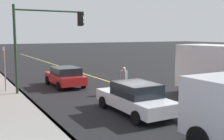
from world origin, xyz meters
TOP-DOWN VIEW (x-y plane):
  - ground at (0.00, 0.00)m, footprint 200.00×200.00m
  - curb_edge at (0.00, 6.92)m, footprint 80.00×0.16m
  - lane_stripe_center at (0.00, 0.00)m, footprint 80.00×0.16m
  - car_red at (3.74, 3.67)m, footprint 4.11×1.95m
  - car_white at (-4.38, 3.08)m, footprint 4.57×1.95m
  - pedestrian_with_backpack at (-0.40, 1.25)m, footprint 0.44×0.43m
  - traffic_light_mast at (2.20, 5.47)m, footprint 0.28×4.52m
  - street_sign_post at (3.30, 7.75)m, footprint 0.60×0.08m

SIDE VIEW (x-z plane):
  - ground at x=0.00m, z-range 0.00..0.00m
  - lane_stripe_center at x=0.00m, z-range 0.00..0.01m
  - curb_edge at x=0.00m, z-range 0.00..0.15m
  - car_red at x=3.74m, z-range 0.04..1.44m
  - car_white at x=-4.38m, z-range 0.01..1.49m
  - pedestrian_with_backpack at x=-0.40m, z-range 0.14..1.83m
  - street_sign_post at x=3.30m, z-range 0.26..3.25m
  - traffic_light_mast at x=2.20m, z-range 1.05..6.50m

